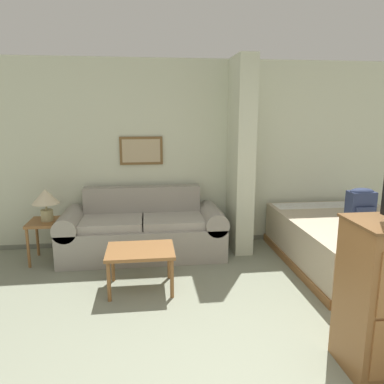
{
  "coord_description": "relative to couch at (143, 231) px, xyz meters",
  "views": [
    {
      "loc": [
        -0.85,
        -1.81,
        1.88
      ],
      "look_at": [
        -0.37,
        2.06,
        1.05
      ],
      "focal_mm": 35.0,
      "sensor_mm": 36.0,
      "label": 1
    }
  ],
  "objects": [
    {
      "name": "bed",
      "position": [
        2.6,
        -0.65,
        -0.03
      ],
      "size": [
        1.62,
        2.08,
        0.58
      ],
      "color": "brown",
      "rests_on": "ground_plane"
    },
    {
      "name": "coffee_table",
      "position": [
        -0.02,
        -1.02,
        0.07
      ],
      "size": [
        0.72,
        0.55,
        0.46
      ],
      "color": "brown",
      "rests_on": "ground_plane"
    },
    {
      "name": "side_table",
      "position": [
        -1.2,
        -0.07,
        0.12
      ],
      "size": [
        0.46,
        0.46,
        0.54
      ],
      "color": "brown",
      "rests_on": "ground_plane"
    },
    {
      "name": "backpack",
      "position": [
        2.68,
        -0.63,
        0.45
      ],
      "size": [
        0.32,
        0.22,
        0.4
      ],
      "color": "#232D4C",
      "rests_on": "bed"
    },
    {
      "name": "wall_back",
      "position": [
        0.91,
        0.48,
        0.97
      ],
      "size": [
        6.8,
        0.16,
        2.6
      ],
      "color": "beige",
      "rests_on": "ground_plane"
    },
    {
      "name": "couch",
      "position": [
        0.0,
        0.0,
        0.0
      ],
      "size": [
        2.16,
        0.84,
        0.88
      ],
      "color": "gray",
      "rests_on": "ground_plane"
    },
    {
      "name": "wall_partition_pillar",
      "position": [
        1.34,
        0.1,
        0.97
      ],
      "size": [
        0.24,
        0.65,
        2.6
      ],
      "color": "beige",
      "rests_on": "ground_plane"
    },
    {
      "name": "table_lamp",
      "position": [
        -1.2,
        -0.07,
        0.49
      ],
      "size": [
        0.34,
        0.34,
        0.41
      ],
      "color": "tan",
      "rests_on": "side_table"
    }
  ]
}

